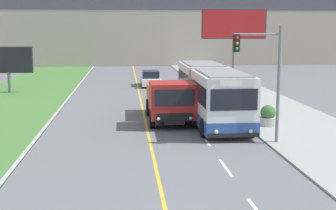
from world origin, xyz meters
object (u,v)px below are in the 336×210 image
(planter_round_near, at_px, (268,116))
(planter_round_far, at_px, (219,87))
(billboard_small, at_px, (8,61))
(planter_round_second, at_px, (247,104))
(city_bus, at_px, (211,93))
(dump_truck, at_px, (171,102))
(car_distant, at_px, (151,79))
(traffic_light_mast, at_px, (265,69))
(billboard_large, at_px, (234,26))
(planter_round_third, at_px, (231,95))

(planter_round_near, xyz_separation_m, planter_round_far, (-0.19, 12.93, 0.05))
(billboard_small, height_order, planter_round_far, billboard_small)
(billboard_small, xyz_separation_m, planter_round_second, (17.63, -11.22, -2.11))
(billboard_small, distance_m, planter_round_near, 23.64)
(city_bus, bearing_deg, dump_truck, -158.22)
(city_bus, bearing_deg, planter_round_far, 76.14)
(dump_truck, bearing_deg, billboard_small, 131.26)
(planter_round_near, relative_size, planter_round_far, 0.91)
(car_distant, height_order, traffic_light_mast, traffic_light_mast)
(billboard_large, bearing_deg, planter_round_third, -103.64)
(city_bus, relative_size, planter_round_third, 9.98)
(dump_truck, height_order, traffic_light_mast, traffic_light_mast)
(billboard_small, bearing_deg, billboard_large, 15.17)
(city_bus, xyz_separation_m, car_distant, (-2.70, 16.81, -0.92))
(city_bus, xyz_separation_m, planter_round_third, (2.67, 6.19, -1.00))
(city_bus, distance_m, planter_round_third, 6.82)
(car_distant, bearing_deg, planter_round_near, -74.11)
(car_distant, relative_size, traffic_light_mast, 0.77)
(billboard_large, bearing_deg, car_distant, -167.36)
(billboard_large, distance_m, planter_round_far, 10.08)
(planter_round_far, bearing_deg, car_distant, 129.98)
(billboard_small, bearing_deg, planter_round_third, -21.46)
(city_bus, xyz_separation_m, planter_round_second, (2.72, 1.88, -1.01))
(planter_round_near, height_order, planter_round_second, planter_round_second)
(planter_round_third, height_order, planter_round_far, planter_round_far)
(billboard_large, bearing_deg, billboard_small, -164.83)
(billboard_large, height_order, planter_round_near, billboard_large)
(car_distant, xyz_separation_m, planter_round_far, (5.29, -6.31, -0.06))
(car_distant, height_order, planter_round_near, car_distant)
(planter_round_near, bearing_deg, planter_round_second, 90.84)
(traffic_light_mast, xyz_separation_m, planter_round_far, (1.22, 16.72, -2.92))
(city_bus, height_order, car_distant, city_bus)
(car_distant, xyz_separation_m, billboard_small, (-12.21, -3.71, 2.02))
(traffic_light_mast, height_order, planter_round_third, traffic_light_mast)
(traffic_light_mast, relative_size, billboard_small, 1.36)
(traffic_light_mast, bearing_deg, city_bus, 102.44)
(city_bus, distance_m, traffic_light_mast, 6.66)
(city_bus, xyz_separation_m, billboard_small, (-14.91, 13.11, 1.10))
(billboard_large, distance_m, planter_round_near, 21.91)
(planter_round_second, bearing_deg, planter_round_near, -89.16)
(city_bus, distance_m, billboard_large, 19.96)
(planter_round_far, bearing_deg, billboard_large, 69.19)
(city_bus, xyz_separation_m, dump_truck, (-2.53, -1.01, -0.34))
(car_distant, bearing_deg, planter_round_second, -70.06)
(traffic_light_mast, bearing_deg, planter_round_near, 69.62)
(billboard_large, relative_size, planter_round_far, 5.71)
(billboard_small, relative_size, planter_round_far, 3.21)
(billboard_large, bearing_deg, traffic_light_mast, -99.87)
(traffic_light_mast, xyz_separation_m, billboard_small, (-16.29, 19.32, -0.85))
(city_bus, height_order, billboard_large, billboard_large)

